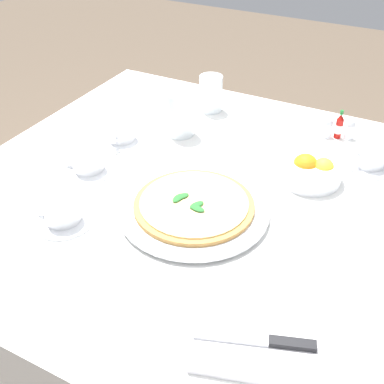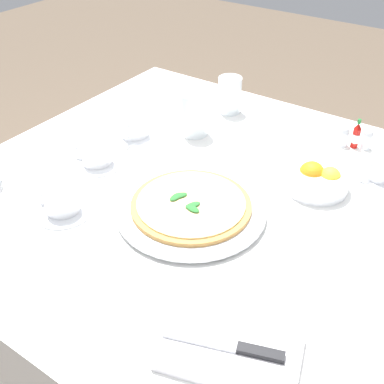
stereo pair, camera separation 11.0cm
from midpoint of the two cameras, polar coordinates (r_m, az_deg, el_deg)
name	(u,v)px [view 2 (the right image)]	position (r m, az deg, el deg)	size (l,w,h in m)	color
ground_plane	(193,370)	(1.70, 2.04, -20.48)	(8.00, 8.00, 0.00)	brown
dining_table	(193,229)	(1.23, 2.64, -4.51)	(1.09, 1.09, 0.75)	white
pizza_plate	(191,209)	(1.06, 2.85, -2.17)	(0.33, 0.33, 0.02)	white
pizza	(191,204)	(1.05, 2.86, -1.58)	(0.27, 0.27, 0.02)	#C68E47
coffee_cup_near_left	(134,127)	(1.34, -4.57, 7.57)	(0.13, 0.13, 0.07)	white
coffee_cup_far_left	(96,153)	(1.23, -8.82, 4.46)	(0.13, 0.13, 0.07)	white
coffee_cup_right_edge	(62,201)	(1.08, -12.44, -1.12)	(0.13, 0.13, 0.07)	white
coffee_cup_near_right	(383,170)	(1.27, 24.00, 2.35)	(0.13, 0.13, 0.06)	white
water_glass_left_edge	(194,116)	(1.34, 2.62, 8.93)	(0.08, 0.08, 0.12)	white
water_glass_center_back	(229,97)	(1.48, 6.63, 11.05)	(0.07, 0.07, 0.11)	white
napkin_folded	(230,352)	(0.81, 8.62, -18.39)	(0.25, 0.19, 0.02)	white
dinner_knife	(229,346)	(0.80, 8.51, -17.77)	(0.19, 0.08, 0.01)	silver
citrus_bowl	(317,179)	(1.18, 17.18, 1.41)	(0.15, 0.15, 0.07)	white
hot_sauce_bottle	(356,136)	(1.38, 21.08, 6.17)	(0.02, 0.02, 0.08)	#B7140F
salt_shaker	(344,137)	(1.38, 19.78, 6.05)	(0.03, 0.03, 0.06)	white
pepper_shaker	(367,140)	(1.38, 22.21, 5.64)	(0.03, 0.03, 0.06)	white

